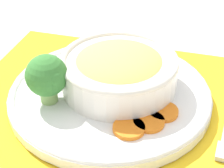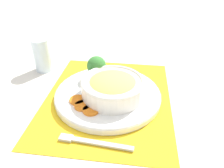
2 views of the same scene
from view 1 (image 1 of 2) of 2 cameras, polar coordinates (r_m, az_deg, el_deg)
ground_plane at (r=0.61m, az=-0.32°, el=-2.59°), size 4.00×4.00×0.00m
placemat at (r=0.61m, az=-0.32°, el=-2.44°), size 0.51×0.44×0.00m
plate at (r=0.60m, az=-0.32°, el=-1.43°), size 0.32×0.32×0.02m
bowl at (r=0.59m, az=1.06°, el=2.23°), size 0.19×0.19×0.07m
broccoli_floret at (r=0.56m, az=-9.90°, el=1.18°), size 0.06×0.06×0.08m
carrot_slice_near at (r=0.52m, az=2.59°, el=-6.73°), size 0.05×0.05×0.01m
carrot_slice_middle at (r=0.54m, az=5.62°, el=-5.72°), size 0.05×0.05×0.01m
carrot_slice_far at (r=0.56m, az=7.76°, el=-4.18°), size 0.05×0.05×0.01m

